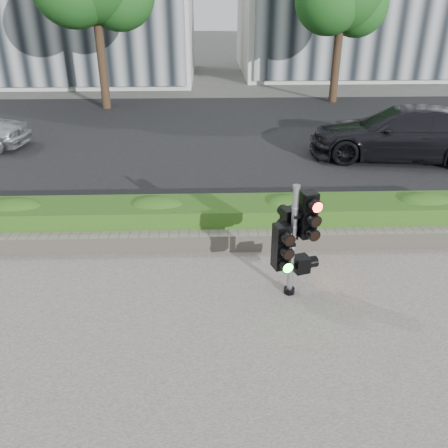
% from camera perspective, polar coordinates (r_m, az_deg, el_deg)
% --- Properties ---
extents(ground, '(120.00, 120.00, 0.00)m').
position_cam_1_polar(ground, '(7.59, -0.30, -10.14)').
color(ground, '#51514C').
rests_on(ground, ground).
extents(sidewalk, '(16.00, 11.00, 0.03)m').
position_cam_1_polar(sidewalk, '(5.76, 0.50, -24.88)').
color(sidewalk, '#9E9389').
rests_on(sidewalk, ground).
extents(road, '(60.00, 13.00, 0.02)m').
position_cam_1_polar(road, '(16.73, -1.32, 10.58)').
color(road, black).
rests_on(road, ground).
extents(curb, '(60.00, 0.25, 0.12)m').
position_cam_1_polar(curb, '(10.28, -0.82, 0.57)').
color(curb, gray).
rests_on(curb, ground).
extents(stone_wall, '(12.00, 0.32, 0.34)m').
position_cam_1_polar(stone_wall, '(9.10, -0.65, -2.02)').
color(stone_wall, gray).
rests_on(stone_wall, sidewalk).
extents(hedge, '(12.00, 1.00, 0.68)m').
position_cam_1_polar(hedge, '(9.60, -0.75, 0.70)').
color(hedge, '#56902C').
rests_on(hedge, sidewalk).
extents(traffic_signal, '(0.69, 0.59, 1.90)m').
position_cam_1_polar(traffic_signal, '(7.47, 8.39, -1.35)').
color(traffic_signal, black).
rests_on(traffic_signal, sidewalk).
extents(car_dark, '(5.54, 2.97, 1.53)m').
position_cam_1_polar(car_dark, '(15.06, 20.55, 10.23)').
color(car_dark, black).
rests_on(car_dark, road).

